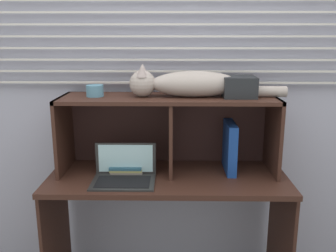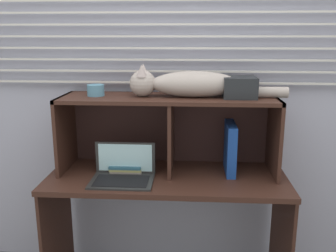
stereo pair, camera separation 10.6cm
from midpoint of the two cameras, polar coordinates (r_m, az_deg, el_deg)
back_panel_with_blinds at (r=2.38m, az=1.66°, el=6.86°), size 4.40×0.08×2.50m
desk at (r=2.25m, az=1.23°, el=-11.07°), size 1.39×0.56×0.74m
hutch_shelf_unit at (r=2.22m, az=1.49°, el=1.15°), size 1.26×0.36×0.45m
cat at (r=2.15m, az=4.47°, el=6.41°), size 0.90×0.18×0.18m
laptop at (r=2.13m, az=-5.47°, el=-7.21°), size 0.35×0.25×0.19m
binder_upright at (r=2.24m, az=10.83°, el=-3.31°), size 0.05×0.26×0.30m
book_stack at (r=2.29m, az=-4.79°, el=-5.99°), size 0.19×0.23×0.05m
small_basket at (r=2.21m, az=-9.64°, el=5.41°), size 0.10×0.10×0.07m
storage_box at (r=2.17m, az=12.24°, el=5.83°), size 0.19×0.20×0.12m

